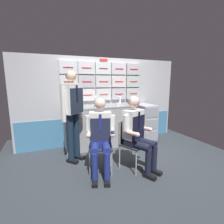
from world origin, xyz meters
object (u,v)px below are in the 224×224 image
at_px(crew_member_left, 100,133).
at_px(folding_chair_right, 130,139).
at_px(espresso_cup_small, 80,105).
at_px(snack_banana, 73,106).
at_px(crew_member_right, 137,130).
at_px(water_bottle_tall, 120,100).
at_px(service_trolley, 145,122).
at_px(folding_chair_left, 100,140).
at_px(crew_member_standing, 72,108).

distance_m(crew_member_left, folding_chair_right, 0.60).
bearing_deg(espresso_cup_small, snack_banana, -146.39).
bearing_deg(crew_member_right, water_bottle_tall, 76.56).
distance_m(crew_member_right, water_bottle_tall, 1.59).
bearing_deg(service_trolley, crew_member_right, -127.85).
distance_m(service_trolley, water_bottle_tall, 0.88).
bearing_deg(crew_member_right, service_trolley, 52.15).
distance_m(folding_chair_left, crew_member_standing, 0.83).
height_order(folding_chair_left, crew_member_standing, crew_member_standing).
xyz_separation_m(crew_member_left, folding_chair_right, (0.57, 0.02, -0.19)).
bearing_deg(service_trolley, crew_member_standing, -166.71).
distance_m(folding_chair_left, folding_chair_right, 0.53).
bearing_deg(folding_chair_left, folding_chair_right, -13.89).
distance_m(service_trolley, crew_member_left, 1.94).
bearing_deg(water_bottle_tall, crew_member_standing, -150.99).
distance_m(folding_chair_right, crew_member_right, 0.26).
bearing_deg(water_bottle_tall, folding_chair_left, -127.36).
bearing_deg(water_bottle_tall, folding_chair_right, -107.41).
relative_size(crew_member_standing, water_bottle_tall, 7.44).
xyz_separation_m(service_trolley, folding_chair_left, (-1.53, -0.95, 0.01)).
bearing_deg(espresso_cup_small, folding_chair_right, -65.95).
distance_m(water_bottle_tall, snack_banana, 1.24).
xyz_separation_m(folding_chair_left, crew_member_right, (0.59, -0.27, 0.20)).
relative_size(folding_chair_left, crew_member_standing, 0.49).
bearing_deg(folding_chair_right, water_bottle_tall, 72.59).
distance_m(crew_member_standing, water_bottle_tall, 1.53).
relative_size(crew_member_standing, snack_banana, 10.26).
bearing_deg(water_bottle_tall, espresso_cup_small, -179.92).
relative_size(service_trolley, folding_chair_right, 1.14).
bearing_deg(service_trolley, water_bottle_tall, 154.01).
height_order(crew_member_standing, espresso_cup_small, crew_member_standing).
distance_m(folding_chair_left, crew_member_left, 0.25).
height_order(espresso_cup_small, snack_banana, espresso_cup_small).
height_order(folding_chair_right, espresso_cup_small, espresso_cup_small).
xyz_separation_m(crew_member_right, espresso_cup_small, (-0.68, 1.51, 0.29)).
distance_m(crew_member_left, crew_member_standing, 0.81).
relative_size(service_trolley, crew_member_right, 0.74).
distance_m(folding_chair_left, crew_member_right, 0.68).
xyz_separation_m(folding_chair_right, snack_banana, (-0.80, 1.24, 0.48)).
xyz_separation_m(crew_member_left, snack_banana, (-0.24, 1.26, 0.29)).
height_order(crew_member_standing, water_bottle_tall, crew_member_standing).
relative_size(service_trolley, crew_member_left, 0.76).
bearing_deg(crew_member_right, folding_chair_right, 115.48).
bearing_deg(folding_chair_right, service_trolley, 46.70).
height_order(crew_member_right, espresso_cup_small, crew_member_right).
height_order(service_trolley, crew_member_standing, crew_member_standing).
xyz_separation_m(crew_member_right, snack_banana, (-0.87, 1.38, 0.27)).
bearing_deg(folding_chair_left, espresso_cup_small, 94.24).
bearing_deg(snack_banana, folding_chair_right, -57.07).
bearing_deg(water_bottle_tall, snack_banana, -174.00).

